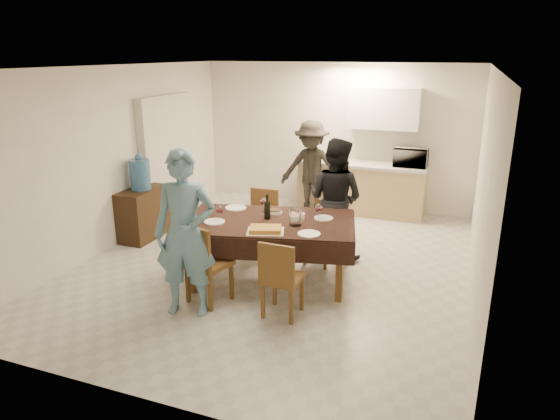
% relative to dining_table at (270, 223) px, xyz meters
% --- Properties ---
extents(floor, '(5.00, 6.00, 0.02)m').
position_rel_dining_table_xyz_m(floor, '(-0.11, 0.51, -0.76)').
color(floor, beige).
rests_on(floor, ground).
extents(ceiling, '(5.00, 6.00, 0.02)m').
position_rel_dining_table_xyz_m(ceiling, '(-0.11, 0.51, 1.84)').
color(ceiling, white).
rests_on(ceiling, wall_back).
extents(wall_back, '(5.00, 0.02, 2.60)m').
position_rel_dining_table_xyz_m(wall_back, '(-0.11, 3.51, 0.54)').
color(wall_back, white).
rests_on(wall_back, floor).
extents(wall_front, '(5.00, 0.02, 2.60)m').
position_rel_dining_table_xyz_m(wall_front, '(-0.11, -2.49, 0.54)').
color(wall_front, white).
rests_on(wall_front, floor).
extents(wall_left, '(0.02, 6.00, 2.60)m').
position_rel_dining_table_xyz_m(wall_left, '(-2.61, 0.51, 0.54)').
color(wall_left, white).
rests_on(wall_left, floor).
extents(wall_right, '(0.02, 6.00, 2.60)m').
position_rel_dining_table_xyz_m(wall_right, '(2.39, 0.51, 0.54)').
color(wall_right, white).
rests_on(wall_right, floor).
extents(stub_partition, '(0.15, 1.40, 2.10)m').
position_rel_dining_table_xyz_m(stub_partition, '(-2.53, 1.71, 0.29)').
color(stub_partition, beige).
rests_on(stub_partition, floor).
extents(kitchen_base_cabinet, '(2.20, 0.60, 0.86)m').
position_rel_dining_table_xyz_m(kitchen_base_cabinet, '(0.49, 3.19, -0.33)').
color(kitchen_base_cabinet, tan).
rests_on(kitchen_base_cabinet, floor).
extents(kitchen_worktop, '(2.24, 0.64, 0.05)m').
position_rel_dining_table_xyz_m(kitchen_worktop, '(0.49, 3.19, 0.12)').
color(kitchen_worktop, '#B9B9B3').
rests_on(kitchen_worktop, kitchen_base_cabinet).
extents(upper_cabinet, '(1.20, 0.34, 0.70)m').
position_rel_dining_table_xyz_m(upper_cabinet, '(0.79, 3.33, 1.09)').
color(upper_cabinet, white).
rests_on(upper_cabinet, wall_back).
extents(dining_table, '(2.27, 1.64, 0.80)m').
position_rel_dining_table_xyz_m(dining_table, '(0.00, 0.00, 0.00)').
color(dining_table, black).
rests_on(dining_table, floor).
extents(chair_near_left, '(0.54, 0.55, 0.52)m').
position_rel_dining_table_xyz_m(chair_near_left, '(-0.45, -0.84, -0.17)').
color(chair_near_left, brown).
rests_on(chair_near_left, floor).
extents(chair_near_right, '(0.42, 0.42, 0.48)m').
position_rel_dining_table_xyz_m(chair_near_right, '(0.45, -0.83, -0.22)').
color(chair_near_right, brown).
rests_on(chair_near_right, floor).
extents(chair_far_left, '(0.42, 0.42, 0.50)m').
position_rel_dining_table_xyz_m(chair_far_left, '(-0.45, 0.66, -0.20)').
color(chair_far_left, brown).
rests_on(chair_far_left, floor).
extents(chair_far_right, '(0.46, 0.47, 0.46)m').
position_rel_dining_table_xyz_m(chair_far_right, '(0.45, 0.67, -0.25)').
color(chair_far_right, brown).
rests_on(chair_far_right, floor).
extents(console, '(0.42, 0.84, 0.78)m').
position_rel_dining_table_xyz_m(console, '(-2.39, 0.73, -0.37)').
color(console, black).
rests_on(console, floor).
extents(water_jug, '(0.31, 0.31, 0.46)m').
position_rel_dining_table_xyz_m(water_jug, '(-2.39, 0.73, 0.25)').
color(water_jug, teal).
rests_on(water_jug, console).
extents(wine_bottle, '(0.08, 0.08, 0.31)m').
position_rel_dining_table_xyz_m(wine_bottle, '(-0.05, 0.05, 0.19)').
color(wine_bottle, black).
rests_on(wine_bottle, dining_table).
extents(water_pitcher, '(0.14, 0.14, 0.22)m').
position_rel_dining_table_xyz_m(water_pitcher, '(0.35, -0.05, 0.15)').
color(water_pitcher, white).
rests_on(water_pitcher, dining_table).
extents(savoury_tart, '(0.50, 0.43, 0.05)m').
position_rel_dining_table_xyz_m(savoury_tart, '(0.10, -0.38, 0.06)').
color(savoury_tart, gold).
rests_on(savoury_tart, dining_table).
extents(salad_bowl, '(0.18, 0.18, 0.07)m').
position_rel_dining_table_xyz_m(salad_bowl, '(0.30, 0.18, 0.07)').
color(salad_bowl, white).
rests_on(salad_bowl, dining_table).
extents(mushroom_dish, '(0.19, 0.19, 0.03)m').
position_rel_dining_table_xyz_m(mushroom_dish, '(-0.05, 0.28, 0.05)').
color(mushroom_dish, white).
rests_on(mushroom_dish, dining_table).
extents(wine_glass_a, '(0.09, 0.09, 0.21)m').
position_rel_dining_table_xyz_m(wine_glass_a, '(-0.55, -0.25, 0.14)').
color(wine_glass_a, white).
rests_on(wine_glass_a, dining_table).
extents(wine_glass_b, '(0.09, 0.09, 0.20)m').
position_rel_dining_table_xyz_m(wine_glass_b, '(0.55, 0.25, 0.14)').
color(wine_glass_b, white).
rests_on(wine_glass_b, dining_table).
extents(wine_glass_c, '(0.08, 0.08, 0.19)m').
position_rel_dining_table_xyz_m(wine_glass_c, '(-0.20, 0.30, 0.13)').
color(wine_glass_c, white).
rests_on(wine_glass_c, dining_table).
extents(plate_near_left, '(0.25, 0.25, 0.01)m').
position_rel_dining_table_xyz_m(plate_near_left, '(-0.60, -0.30, 0.04)').
color(plate_near_left, white).
rests_on(plate_near_left, dining_table).
extents(plate_near_right, '(0.26, 0.26, 0.02)m').
position_rel_dining_table_xyz_m(plate_near_right, '(0.60, -0.30, 0.04)').
color(plate_near_right, white).
rests_on(plate_near_right, dining_table).
extents(plate_far_left, '(0.28, 0.28, 0.02)m').
position_rel_dining_table_xyz_m(plate_far_left, '(-0.60, 0.30, 0.04)').
color(plate_far_left, white).
rests_on(plate_far_left, dining_table).
extents(plate_far_right, '(0.24, 0.24, 0.01)m').
position_rel_dining_table_xyz_m(plate_far_right, '(0.60, 0.30, 0.04)').
color(plate_far_right, white).
rests_on(plate_far_right, dining_table).
extents(microwave, '(0.55, 0.38, 0.31)m').
position_rel_dining_table_xyz_m(microwave, '(1.31, 3.19, 0.30)').
color(microwave, white).
rests_on(microwave, kitchen_worktop).
extents(person_near, '(0.76, 0.60, 1.84)m').
position_rel_dining_table_xyz_m(person_near, '(-0.55, -1.05, 0.16)').
color(person_near, '#618FAA').
rests_on(person_near, floor).
extents(person_far, '(0.96, 0.84, 1.69)m').
position_rel_dining_table_xyz_m(person_far, '(0.55, 1.05, 0.08)').
color(person_far, black).
rests_on(person_far, floor).
extents(person_kitchen, '(1.08, 0.62, 1.67)m').
position_rel_dining_table_xyz_m(person_kitchen, '(-0.31, 2.74, 0.07)').
color(person_kitchen, black).
rests_on(person_kitchen, floor).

